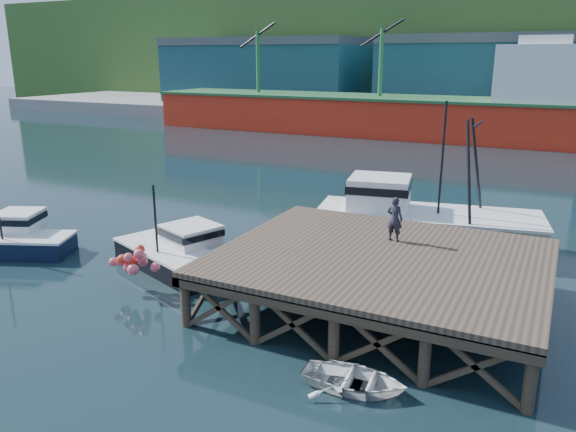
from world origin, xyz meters
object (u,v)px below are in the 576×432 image
Objects in this scene: dinghy at (354,379)px; dockworker at (395,219)px; boat_navy at (13,238)px; trawler at (423,219)px; boat_black at (176,252)px.

dockworker is at bearing 3.20° from dinghy.
boat_navy is 20.34m from trawler.
dockworker is (9.55, 2.01, 2.30)m from boat_black.
dockworker is (-1.16, 7.63, 2.72)m from dinghy.
trawler is 3.74× the size of dinghy.
boat_black reaches higher than dinghy.
boat_black reaches higher than boat_navy.
trawler is at bearing -82.54° from dockworker.
boat_navy is at bearing 18.16° from dockworker.
boat_navy is 3.45× the size of dockworker.
trawler is 13.61m from dinghy.
boat_navy is 19.48m from dinghy.
dinghy is 8.18m from dockworker.
trawler is 6.29× the size of dockworker.
dockworker is at bearing -98.83° from trawler.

